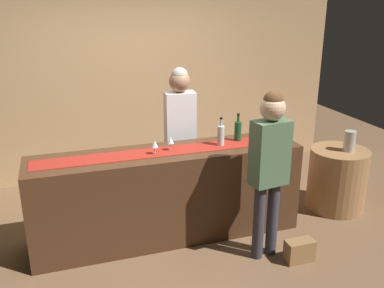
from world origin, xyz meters
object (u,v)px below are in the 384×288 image
(wine_bottle_clear, at_px, (221,135))
(handbag, at_px, (299,251))
(wine_bottle_amber, at_px, (277,131))
(wine_glass_mid_counter, at_px, (155,144))
(wine_glass_near_customer, at_px, (171,141))
(bartender, at_px, (180,124))
(vase_on_side_table, at_px, (350,141))
(customer_sipping, at_px, (269,159))
(round_side_table, at_px, (337,179))
(wine_bottle_green, at_px, (238,131))

(wine_bottle_clear, height_order, handbag, wine_bottle_clear)
(wine_bottle_amber, relative_size, wine_glass_mid_counter, 2.10)
(wine_bottle_clear, distance_m, wine_glass_near_customer, 0.54)
(bartender, distance_m, vase_on_side_table, 1.96)
(wine_bottle_amber, height_order, handbag, wine_bottle_amber)
(wine_glass_mid_counter, height_order, vase_on_side_table, wine_glass_mid_counter)
(vase_on_side_table, bearing_deg, wine_glass_near_customer, 178.10)
(wine_bottle_clear, bearing_deg, wine_bottle_amber, -4.12)
(vase_on_side_table, distance_m, handbag, 1.53)
(wine_bottle_amber, xyz_separation_m, handbag, (-0.14, -0.81, -0.96))
(customer_sipping, xyz_separation_m, round_side_table, (1.29, 0.64, -0.64))
(wine_glass_near_customer, distance_m, customer_sipping, 1.00)
(wine_bottle_amber, bearing_deg, wine_bottle_green, 162.27)
(wine_bottle_amber, relative_size, vase_on_side_table, 1.26)
(wine_bottle_green, height_order, vase_on_side_table, wine_bottle_green)
(wine_glass_mid_counter, xyz_separation_m, customer_sipping, (0.93, -0.60, -0.05))
(vase_on_side_table, bearing_deg, wine_bottle_amber, 178.75)
(wine_bottle_amber, height_order, round_side_table, wine_bottle_amber)
(wine_bottle_clear, relative_size, round_side_table, 0.41)
(wine_glass_mid_counter, bearing_deg, wine_bottle_clear, 4.55)
(wine_bottle_clear, xyz_separation_m, round_side_table, (1.51, -0.01, -0.70))
(wine_glass_mid_counter, distance_m, customer_sipping, 1.11)
(handbag, bearing_deg, round_side_table, 39.82)
(wine_bottle_amber, bearing_deg, wine_glass_near_customer, 177.58)
(wine_bottle_clear, xyz_separation_m, bartender, (-0.27, 0.58, -0.02))
(handbag, bearing_deg, wine_bottle_green, 105.80)
(wine_bottle_clear, bearing_deg, round_side_table, -0.35)
(handbag, bearing_deg, wine_bottle_clear, 120.13)
(wine_glass_mid_counter, relative_size, round_side_table, 0.19)
(wine_bottle_green, bearing_deg, round_side_table, -4.14)
(wine_bottle_amber, bearing_deg, bartender, 145.32)
(wine_bottle_clear, relative_size, wine_glass_near_customer, 2.10)
(handbag, bearing_deg, vase_on_side_table, 36.20)
(customer_sipping, bearing_deg, bartender, 103.90)
(wine_bottle_green, relative_size, customer_sipping, 0.18)
(wine_glass_mid_counter, distance_m, vase_on_side_table, 2.29)
(wine_glass_mid_counter, xyz_separation_m, vase_on_side_table, (2.28, -0.01, -0.20))
(wine_bottle_amber, relative_size, customer_sipping, 0.18)
(wine_bottle_amber, distance_m, customer_sipping, 0.74)
(wine_glass_near_customer, distance_m, bartender, 0.63)
(wine_bottle_amber, relative_size, wine_glass_near_customer, 2.10)
(wine_glass_mid_counter, bearing_deg, vase_on_side_table, -0.23)
(wine_bottle_clear, height_order, wine_glass_mid_counter, wine_bottle_clear)
(wine_bottle_clear, relative_size, handbag, 1.08)
(wine_glass_near_customer, distance_m, round_side_table, 2.16)
(wine_bottle_amber, xyz_separation_m, wine_bottle_clear, (-0.63, 0.05, 0.00))
(bartender, height_order, vase_on_side_table, bartender)
(round_side_table, bearing_deg, vase_on_side_table, -41.98)
(round_side_table, bearing_deg, bartender, 161.72)
(wine_glass_near_customer, bearing_deg, wine_bottle_clear, -0.41)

